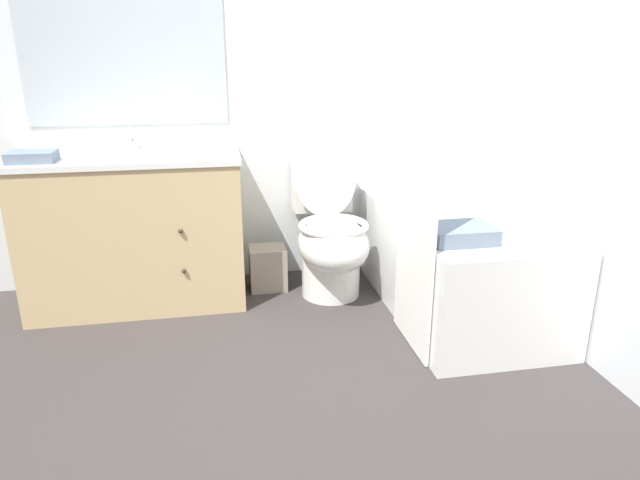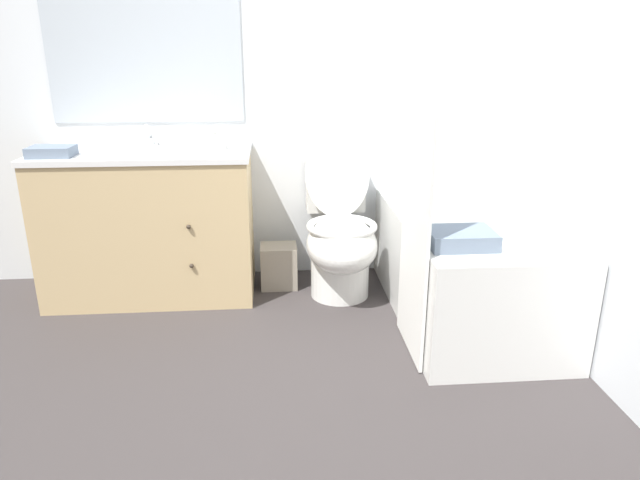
# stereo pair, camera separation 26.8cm
# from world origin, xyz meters

# --- Properties ---
(ground_plane) EXTENTS (14.00, 14.00, 0.00)m
(ground_plane) POSITION_xyz_m (0.00, 0.00, 0.00)
(ground_plane) COLOR #383333
(wall_back) EXTENTS (8.00, 0.06, 2.50)m
(wall_back) POSITION_xyz_m (-0.01, 1.61, 1.25)
(wall_back) COLOR silver
(wall_back) RESTS_ON ground_plane
(wall_right) EXTENTS (0.05, 2.58, 2.50)m
(wall_right) POSITION_xyz_m (1.33, 0.79, 1.25)
(wall_right) COLOR silver
(wall_right) RESTS_ON ground_plane
(vanity_cabinet) EXTENTS (1.15, 0.58, 0.83)m
(vanity_cabinet) POSITION_xyz_m (-0.74, 1.31, 0.42)
(vanity_cabinet) COLOR tan
(vanity_cabinet) RESTS_ON ground_plane
(sink_faucet) EXTENTS (0.14, 0.12, 0.12)m
(sink_faucet) POSITION_xyz_m (-0.74, 1.51, 0.86)
(sink_faucet) COLOR silver
(sink_faucet) RESTS_ON vanity_cabinet
(toilet) EXTENTS (0.39, 0.70, 0.91)m
(toilet) POSITION_xyz_m (0.32, 1.21, 0.34)
(toilet) COLOR white
(toilet) RESTS_ON ground_plane
(bathtub) EXTENTS (0.71, 1.36, 0.53)m
(bathtub) POSITION_xyz_m (0.95, 0.90, 0.27)
(bathtub) COLOR white
(bathtub) RESTS_ON ground_plane
(shower_curtain) EXTENTS (0.01, 0.46, 1.99)m
(shower_curtain) POSITION_xyz_m (0.58, 0.55, 1.00)
(shower_curtain) COLOR white
(shower_curtain) RESTS_ON ground_plane
(wastebasket) EXTENTS (0.21, 0.18, 0.26)m
(wastebasket) POSITION_xyz_m (-0.02, 1.34, 0.13)
(wastebasket) COLOR gray
(wastebasket) RESTS_ON ground_plane
(tissue_box) EXTENTS (0.14, 0.14, 0.11)m
(tissue_box) POSITION_xyz_m (-0.36, 1.34, 0.87)
(tissue_box) COLOR white
(tissue_box) RESTS_ON vanity_cabinet
(hand_towel_folded) EXTENTS (0.22, 0.16, 0.05)m
(hand_towel_folded) POSITION_xyz_m (-1.16, 1.17, 0.86)
(hand_towel_folded) COLOR slate
(hand_towel_folded) RESTS_ON vanity_cabinet
(bath_towel_folded) EXTENTS (0.29, 0.22, 0.07)m
(bath_towel_folded) POSITION_xyz_m (0.77, 0.48, 0.57)
(bath_towel_folded) COLOR slate
(bath_towel_folded) RESTS_ON bathtub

